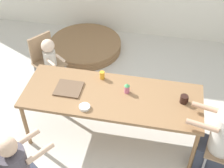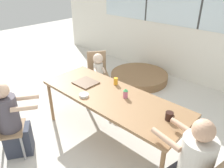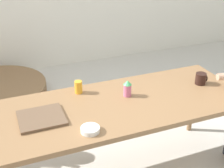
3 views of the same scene
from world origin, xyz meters
TOP-DOWN VIEW (x-y plane):
  - dining_table at (0.00, 0.00)m, footprint 2.18×0.81m
  - food_tray_dark at (-0.55, -0.00)m, footprint 0.32×0.30m
  - coffee_mug at (0.86, 0.05)m, footprint 0.10×0.09m
  - sippy_cup at (0.17, 0.09)m, footprint 0.07×0.07m
  - juice_glass at (-0.19, 0.28)m, footprint 0.06×0.06m
  - bowl_white_shallow at (-0.27, -0.28)m, footprint 0.13×0.13m

SIDE VIEW (x-z plane):
  - dining_table at x=0.00m, z-range 0.32..1.06m
  - food_tray_dark at x=-0.55m, z-range 0.74..0.76m
  - bowl_white_shallow at x=-0.27m, z-range 0.74..0.78m
  - coffee_mug at x=0.86m, z-range 0.74..0.84m
  - juice_glass at x=-0.19m, z-range 0.74..0.85m
  - sippy_cup at x=0.17m, z-range 0.74..0.88m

